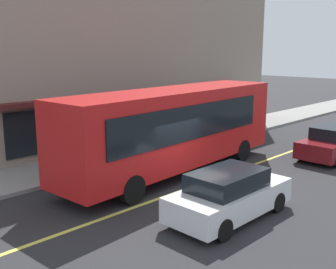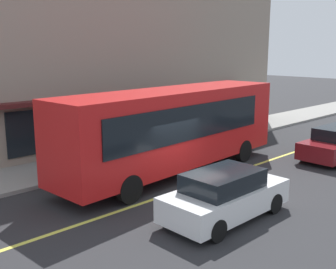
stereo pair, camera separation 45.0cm
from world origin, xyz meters
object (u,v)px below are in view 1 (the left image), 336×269
object	(u,v)px
pedestrian_by_curb	(192,119)
pedestrian_waiting	(51,152)
car_maroon	(334,143)
bus	(175,126)
car_white	(229,195)

from	to	relation	value
pedestrian_by_curb	pedestrian_waiting	distance (m)	9.55
pedestrian_waiting	car_maroon	bearing A→B (deg)	-31.14
bus	car_maroon	world-z (taller)	bus
bus	car_white	size ratio (longest dim) A/B	2.62
pedestrian_by_curb	car_maroon	bearing A→B (deg)	-78.70
car_maroon	pedestrian_waiting	distance (m)	12.87
car_maroon	pedestrian_waiting	xyz separation A→B (m)	(-11.01, 6.66, 0.35)
bus	pedestrian_waiting	distance (m)	5.04
pedestrian_by_curb	pedestrian_waiting	world-z (taller)	pedestrian_by_curb
car_maroon	pedestrian_waiting	world-z (taller)	pedestrian_waiting
car_maroon	pedestrian_by_curb	xyz separation A→B (m)	(-1.51, 7.57, 0.40)
car_white	pedestrian_by_curb	world-z (taller)	pedestrian_by_curb
car_maroon	pedestrian_waiting	size ratio (longest dim) A/B	2.73
bus	pedestrian_waiting	world-z (taller)	bus
bus	pedestrian_waiting	xyz separation A→B (m)	(-3.96, 2.98, -0.89)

